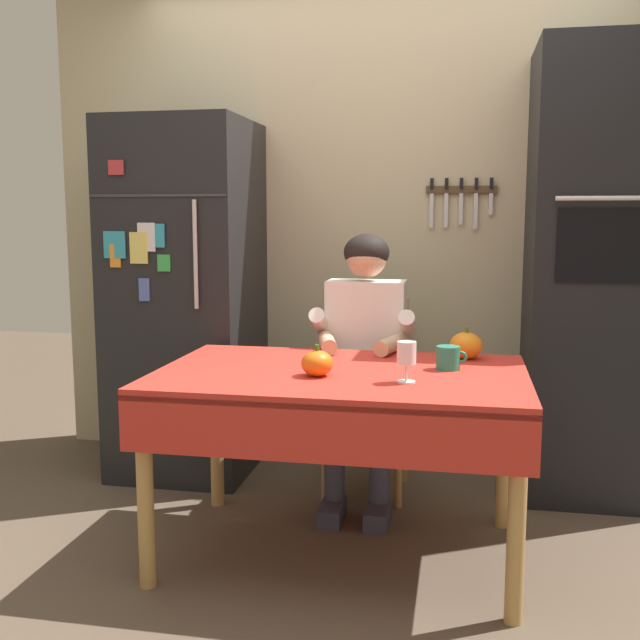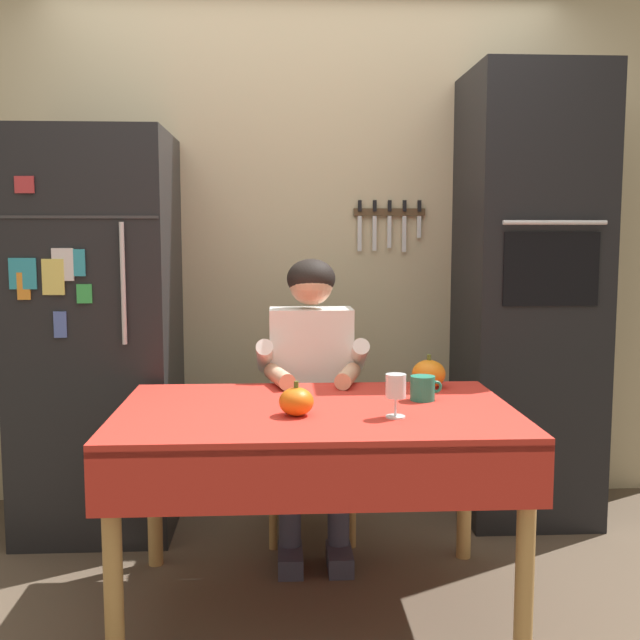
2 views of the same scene
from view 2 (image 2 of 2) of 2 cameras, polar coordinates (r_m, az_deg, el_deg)
name	(u,v)px [view 2 (image 2 of 2)]	position (r m, az deg, el deg)	size (l,w,h in m)	color
ground_plane	(317,620)	(2.89, -0.20, -21.47)	(10.00, 10.00, 0.00)	brown
back_wall_assembly	(314,244)	(3.90, -0.49, 5.70)	(3.70, 0.13, 2.60)	#BCAD89
refrigerator	(99,333)	(3.63, -16.16, -0.95)	(0.68, 0.71, 1.80)	black
wall_oven	(527,298)	(3.75, 15.22, 1.62)	(0.60, 0.64, 2.10)	black
dining_table	(316,432)	(2.72, -0.29, -8.39)	(1.40, 0.90, 0.74)	tan
chair_behind_person	(310,418)	(3.52, -0.74, -7.35)	(0.40, 0.40, 0.93)	tan
seated_person	(312,377)	(3.29, -0.61, -4.31)	(0.47, 0.55, 1.25)	#38384C
coffee_mug	(423,388)	(2.85, 7.69, -5.06)	(0.12, 0.09, 0.09)	#237F66
wine_glass	(396,388)	(2.57, 5.68, -5.08)	(0.07, 0.07, 0.15)	white
pumpkin_large	(296,402)	(2.60, -1.78, -6.10)	(0.12, 0.12, 0.12)	orange
pumpkin_medium	(429,374)	(3.09, 8.12, -3.99)	(0.13, 0.13, 0.13)	orange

